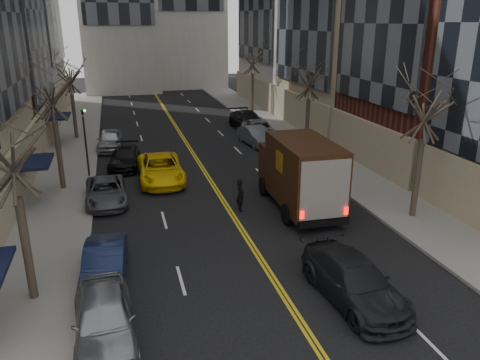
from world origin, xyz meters
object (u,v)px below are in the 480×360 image
object	(u,v)px
taxi	(161,169)
pedestrian	(240,195)
observer_sedan	(354,281)
ups_truck	(300,174)

from	to	relation	value
taxi	pedestrian	size ratio (longest dim) A/B	3.32
observer_sedan	pedestrian	distance (m)	9.34
pedestrian	ups_truck	bearing A→B (deg)	-102.89
observer_sedan	taxi	bearing A→B (deg)	105.38
taxi	observer_sedan	bearing A→B (deg)	-69.62
ups_truck	pedestrian	xyz separation A→B (m)	(-3.11, 0.50, -1.06)
ups_truck	pedestrian	bearing A→B (deg)	172.67
ups_truck	taxi	xyz separation A→B (m)	(-6.68, 6.40, -1.13)
ups_truck	taxi	size ratio (longest dim) A/B	1.23
ups_truck	observer_sedan	bearing A→B (deg)	-97.13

